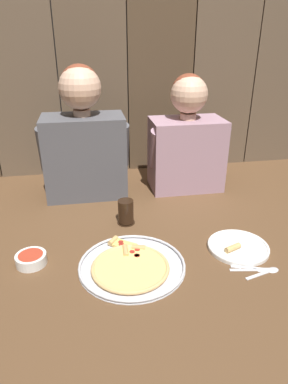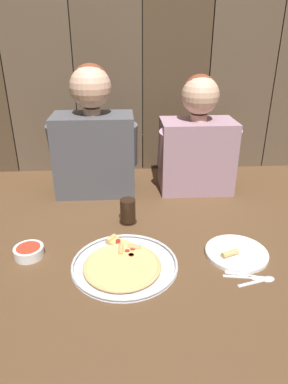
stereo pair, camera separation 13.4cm
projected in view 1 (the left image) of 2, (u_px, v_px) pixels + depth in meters
The scene contains 11 objects.
ground_plane at pixel (157, 244), 1.33m from camera, with size 3.20×3.20×0.00m, color brown.
pizza_tray at pixel (131, 265), 1.20m from camera, with size 0.38×0.38×0.03m.
dinner_plate at pixel (238, 247), 1.30m from camera, with size 0.23×0.23×0.03m.
drinking_glass at pixel (126, 212), 1.46m from camera, with size 0.08×0.08×0.11m.
dipping_bowl at pixel (31, 259), 1.21m from camera, with size 0.11×0.11×0.04m.
table_fork at pixel (248, 267), 1.20m from camera, with size 0.13×0.06×0.01m.
table_knife at pixel (253, 270), 1.19m from camera, with size 0.16×0.04×0.01m.
table_spoon at pixel (268, 271), 1.18m from camera, with size 0.14×0.06×0.01m.
diner_left at pixel (84, 139), 1.64m from camera, with size 0.42×0.23×0.62m.
diner_right at pixel (187, 140), 1.73m from camera, with size 0.40×0.23×0.57m.
wooden_backdrop_wall at pixel (127, 53), 1.81m from camera, with size 2.19×0.03×1.30m.
Camera 1 is at (-0.24, -1.10, 0.75)m, focal length 32.05 mm.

